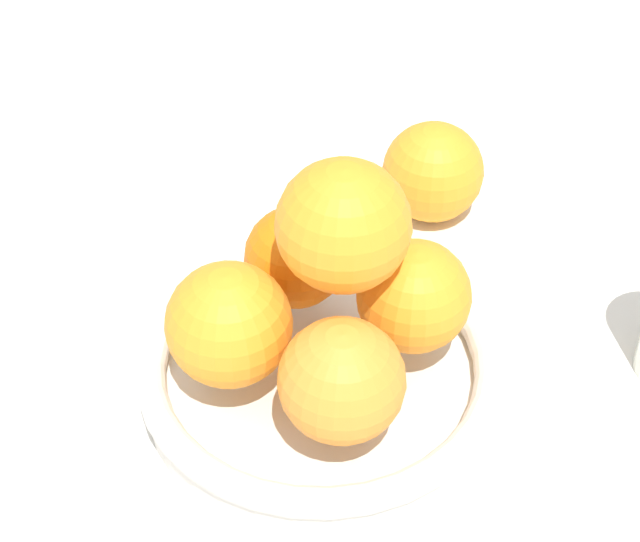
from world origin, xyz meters
name	(u,v)px	position (x,y,z in m)	size (l,w,h in m)	color
ground_plane	(320,395)	(0.00, 0.00, 0.00)	(4.00, 4.00, 0.00)	silver
fruit_bowl	(320,374)	(0.00, 0.00, 0.02)	(0.23, 0.23, 0.04)	silver
orange_pile	(325,288)	(0.00, 0.00, 0.10)	(0.18, 0.18, 0.14)	orange
stray_orange	(433,172)	(-0.06, -0.20, 0.04)	(0.08, 0.08, 0.08)	orange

